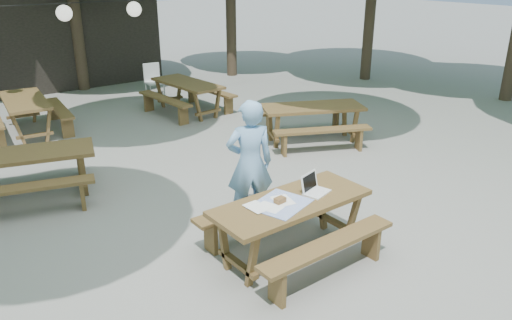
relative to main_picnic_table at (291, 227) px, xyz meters
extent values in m
plane|color=slate|center=(0.04, 1.24, -0.39)|extent=(80.00, 80.00, 0.00)
cube|color=black|center=(0.54, 11.74, 1.01)|extent=(6.00, 3.00, 2.80)
cube|color=#523E1D|center=(0.00, 0.00, 0.33)|extent=(2.00, 0.80, 0.06)
cube|color=#523E1D|center=(0.00, -0.65, 0.06)|extent=(1.90, 0.28, 0.05)
cube|color=#523E1D|center=(0.00, 0.65, 0.06)|extent=(1.90, 0.28, 0.05)
cube|color=#523E1D|center=(0.00, 0.00, -0.04)|extent=(1.70, 0.70, 0.69)
cube|color=#523E1D|center=(-2.13, 3.66, 0.33)|extent=(2.15, 1.35, 0.06)
cube|color=#523E1D|center=(-2.32, 3.04, 0.06)|extent=(1.90, 0.82, 0.05)
cube|color=#523E1D|center=(-1.94, 4.28, 0.06)|extent=(1.90, 0.82, 0.05)
cube|color=#523E1D|center=(-2.13, 3.66, -0.04)|extent=(1.83, 1.17, 0.69)
cube|color=#523E1D|center=(3.13, 2.94, 0.33)|extent=(2.15, 1.59, 0.06)
cube|color=#523E1D|center=(2.85, 2.36, 0.06)|extent=(1.83, 1.08, 0.05)
cube|color=#523E1D|center=(3.42, 3.53, 0.06)|extent=(1.83, 1.08, 0.05)
cube|color=#523E1D|center=(3.13, 2.94, -0.04)|extent=(1.84, 1.37, 0.69)
cube|color=#523E1D|center=(-1.29, 7.00, 0.33)|extent=(1.01, 2.07, 0.06)
cube|color=#523E1D|center=(-0.65, 6.93, 0.06)|extent=(0.48, 1.92, 0.05)
cube|color=#523E1D|center=(-1.29, 7.00, -0.04)|extent=(0.88, 1.77, 0.69)
cube|color=#523E1D|center=(2.21, 6.31, 0.33)|extent=(0.95, 2.06, 0.06)
cube|color=#523E1D|center=(2.86, 6.36, 0.06)|extent=(0.43, 1.92, 0.05)
cube|color=#523E1D|center=(1.57, 6.26, 0.06)|extent=(0.43, 1.92, 0.05)
cube|color=#523E1D|center=(2.21, 6.31, -0.04)|extent=(0.83, 1.75, 0.69)
imported|color=#77A9D9|center=(0.12, 0.99, 0.49)|extent=(0.76, 0.65, 1.76)
cube|color=silver|center=(2.24, 8.12, 0.01)|extent=(0.49, 0.49, 0.04)
cube|color=silver|center=(2.27, 8.32, 0.27)|extent=(0.44, 0.10, 0.48)
cube|color=silver|center=(2.24, 8.12, -0.20)|extent=(0.47, 0.47, 0.38)
cube|color=white|center=(0.38, -0.04, 0.37)|extent=(0.38, 0.31, 0.02)
cube|color=white|center=(0.35, 0.07, 0.49)|extent=(0.33, 0.14, 0.23)
cube|color=black|center=(0.35, 0.06, 0.49)|extent=(0.28, 0.12, 0.19)
cube|color=#365BBA|center=(-0.17, 0.00, 0.37)|extent=(0.78, 0.72, 0.01)
cube|color=white|center=(-0.33, 0.01, 0.37)|extent=(0.29, 0.35, 0.00)
cube|color=white|center=(-0.09, 0.05, 0.37)|extent=(0.27, 0.34, 0.00)
cube|color=white|center=(-0.45, 0.09, 0.38)|extent=(0.22, 0.30, 0.00)
cube|color=brown|center=(-0.16, 0.02, 0.41)|extent=(0.14, 0.10, 0.06)
cylinder|color=black|center=(0.54, 7.24, 2.21)|extent=(9.00, 0.02, 0.02)
sphere|color=white|center=(-0.16, 7.24, 2.01)|extent=(0.34, 0.34, 0.34)
sphere|color=white|center=(1.44, 7.24, 2.01)|extent=(0.34, 0.34, 0.34)
cylinder|color=#2D2319|center=(1.04, 10.24, 1.96)|extent=(0.32, 0.32, 4.70)
cylinder|color=#2D2319|center=(5.54, 9.24, 1.80)|extent=(0.32, 0.32, 4.37)
cylinder|color=#2D2319|center=(8.54, 6.24, 1.89)|extent=(0.32, 0.32, 4.56)
camera|label=1|loc=(-3.60, -4.02, 3.02)|focal=35.00mm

